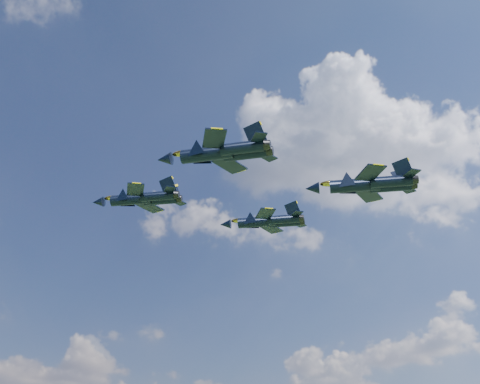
% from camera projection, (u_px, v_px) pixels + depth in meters
% --- Properties ---
extents(jet_lead, '(12.32, 13.59, 3.54)m').
position_uv_depth(jet_lead, '(128.00, 199.00, 91.53)').
color(jet_lead, black).
extents(jet_left, '(12.12, 14.35, 3.64)m').
position_uv_depth(jet_left, '(203.00, 154.00, 73.02)').
color(jet_left, black).
extents(jet_right, '(12.51, 13.82, 3.59)m').
position_uv_depth(jet_right, '(254.00, 222.00, 100.66)').
color(jet_right, black).
extents(jet_slot, '(13.45, 14.49, 3.81)m').
position_uv_depth(jet_slot, '(351.00, 185.00, 82.31)').
color(jet_slot, black).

